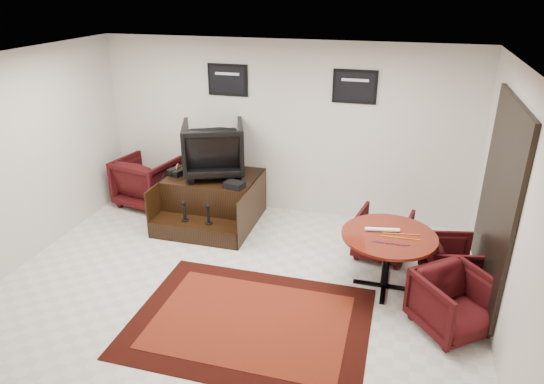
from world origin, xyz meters
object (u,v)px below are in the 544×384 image
(shine_chair, at_px, (214,146))
(table_chair_window, at_px, (452,260))
(shine_podium, at_px, (213,200))
(armchair_side, at_px, (148,179))
(table_chair_corner, at_px, (454,300))
(meeting_table, at_px, (389,241))
(table_chair_back, at_px, (383,232))

(shine_chair, height_order, table_chair_window, shine_chair)
(shine_podium, bearing_deg, armchair_side, 167.22)
(table_chair_window, bearing_deg, shine_chair, 61.91)
(shine_podium, relative_size, table_chair_window, 2.20)
(shine_chair, xyz_separation_m, table_chair_corner, (3.57, -1.99, -0.83))
(shine_chair, bearing_deg, meeting_table, 133.24)
(shine_podium, height_order, table_chair_window, shine_podium)
(armchair_side, height_order, table_chair_window, armchair_side)
(shine_chair, bearing_deg, armchair_side, -27.53)
(table_chair_window, relative_size, table_chair_corner, 0.88)
(shine_podium, xyz_separation_m, meeting_table, (2.80, -1.21, 0.32))
(table_chair_corner, bearing_deg, shine_chair, 112.39)
(armchair_side, xyz_separation_m, table_chair_corner, (4.88, -2.14, -0.08))
(table_chair_back, bearing_deg, table_chair_window, 162.01)
(shine_chair, relative_size, meeting_table, 0.82)
(armchair_side, height_order, table_chair_corner, armchair_side)
(armchair_side, bearing_deg, table_chair_window, 177.67)
(shine_chair, height_order, table_chair_back, shine_chair)
(shine_podium, xyz_separation_m, armchair_side, (-1.31, 0.30, 0.13))
(meeting_table, bearing_deg, armchair_side, 159.94)
(shine_chair, xyz_separation_m, armchair_side, (-1.31, 0.15, -0.75))
(shine_chair, bearing_deg, table_chair_corner, 129.88)
(shine_podium, relative_size, armchair_side, 1.59)
(shine_chair, distance_m, armchair_side, 1.52)
(meeting_table, height_order, table_chair_corner, table_chair_corner)
(shine_podium, xyz_separation_m, shine_chair, (0.00, 0.15, 0.87))
(meeting_table, xyz_separation_m, table_chair_corner, (0.76, -0.63, -0.28))
(shine_podium, bearing_deg, shine_chair, 90.00)
(shine_podium, relative_size, meeting_table, 1.28)
(meeting_table, relative_size, table_chair_window, 1.72)
(table_chair_window, bearing_deg, armchair_side, 64.38)
(shine_chair, distance_m, table_chair_back, 2.90)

